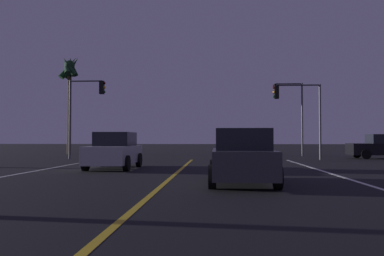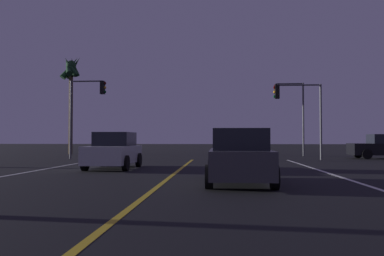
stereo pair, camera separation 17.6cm
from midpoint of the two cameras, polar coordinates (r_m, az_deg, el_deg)
name	(u,v)px [view 2 (the right image)]	position (r m, az deg, el deg)	size (l,w,h in m)	color
lane_center_divider	(147,195)	(10.02, -6.00, -9.54)	(0.16, 32.80, 0.01)	gold
car_oncoming	(114,151)	(18.90, -10.88, -3.25)	(2.02, 4.30, 1.70)	black
car_lead_same_lane	(239,157)	(12.39, 7.22, -4.20)	(2.02, 4.30, 1.70)	black
car_crossing_side	(383,147)	(30.54, 25.90, -2.45)	(4.30, 2.02, 1.70)	black
traffic_light_near_right	(297,103)	(27.27, 15.05, 3.46)	(3.17, 0.36, 5.00)	#4C4C51
traffic_light_near_left	(87,101)	(28.27, -14.62, 3.77)	(2.55, 0.36, 5.40)	#4C4C51
traffic_light_far_right	(290,103)	(32.80, 14.05, 3.56)	(2.38, 0.36, 5.85)	#4C4C51
palm_tree_left_far	(71,76)	(37.51, -16.87, 7.20)	(2.14, 2.22, 8.95)	#473826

